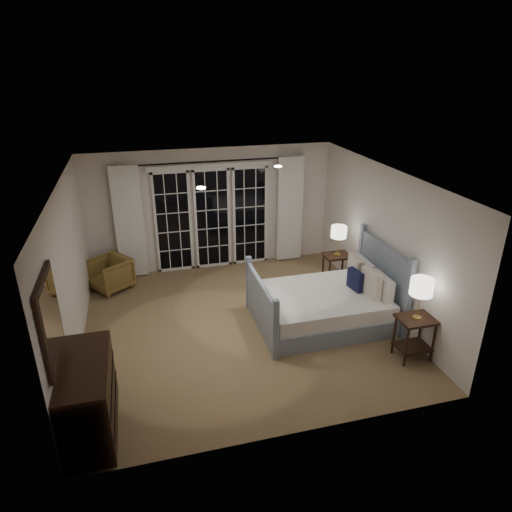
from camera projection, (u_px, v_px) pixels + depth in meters
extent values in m
plane|color=#91704E|center=(240.00, 325.00, 7.61)|extent=(5.00, 5.00, 0.00)
plane|color=white|center=(238.00, 178.00, 6.62)|extent=(5.00, 5.00, 0.00)
cube|color=silver|center=(69.00, 274.00, 6.52)|extent=(0.02, 5.00, 2.50)
cube|color=silver|center=(383.00, 241.00, 7.71)|extent=(0.02, 5.00, 2.50)
cube|color=silver|center=(212.00, 209.00, 9.33)|extent=(5.00, 0.02, 2.50)
cube|color=silver|center=(292.00, 346.00, 4.90)|extent=(5.00, 0.02, 2.50)
cube|color=black|center=(173.00, 222.00, 9.19)|extent=(0.66, 0.02, 2.02)
cube|color=black|center=(212.00, 219.00, 9.38)|extent=(0.66, 0.02, 2.02)
cube|color=black|center=(250.00, 216.00, 9.57)|extent=(0.66, 0.02, 2.02)
cube|color=white|center=(210.00, 166.00, 8.93)|extent=(2.50, 0.04, 0.10)
cylinder|color=black|center=(211.00, 162.00, 8.84)|extent=(3.50, 0.03, 0.03)
cube|color=white|center=(129.00, 223.00, 8.87)|extent=(0.55, 0.10, 2.25)
cube|color=white|center=(290.00, 209.00, 9.65)|extent=(0.55, 0.10, 2.25)
cylinder|color=white|center=(278.00, 166.00, 7.34)|extent=(0.12, 0.12, 0.01)
cylinder|color=white|center=(201.00, 188.00, 6.12)|extent=(0.12, 0.12, 0.01)
cube|color=#848FA0|center=(322.00, 314.00, 7.66)|extent=(2.01, 1.57, 0.29)
cube|color=silver|center=(323.00, 300.00, 7.55)|extent=(1.95, 1.51, 0.24)
cube|color=#848FA0|center=(382.00, 280.00, 7.72)|extent=(0.06, 1.57, 1.27)
cube|color=#848FA0|center=(261.00, 307.00, 7.29)|extent=(0.06, 1.57, 0.88)
cube|color=silver|center=(381.00, 286.00, 7.35)|extent=(0.14, 0.60, 0.36)
cube|color=silver|center=(363.00, 269.00, 7.92)|extent=(0.14, 0.60, 0.36)
cube|color=#EFE3C5|center=(371.00, 283.00, 7.33)|extent=(0.16, 0.46, 0.45)
cube|color=#EFE3C5|center=(356.00, 269.00, 7.83)|extent=(0.16, 0.46, 0.45)
cube|color=#141839|center=(355.00, 280.00, 7.57)|extent=(0.15, 0.35, 0.34)
cube|color=black|center=(417.00, 319.00, 6.53)|extent=(0.52, 0.42, 0.04)
cube|color=black|center=(412.00, 346.00, 6.72)|extent=(0.48, 0.37, 0.03)
cylinder|color=black|center=(406.00, 347.00, 6.47)|extent=(0.04, 0.04, 0.64)
cylinder|color=black|center=(433.00, 343.00, 6.57)|extent=(0.04, 0.04, 0.64)
cylinder|color=black|center=(394.00, 335.00, 6.76)|extent=(0.04, 0.04, 0.64)
cylinder|color=black|center=(420.00, 331.00, 6.87)|extent=(0.04, 0.04, 0.64)
cube|color=black|center=(337.00, 256.00, 8.72)|extent=(0.49, 0.39, 0.04)
cube|color=black|center=(335.00, 276.00, 8.90)|extent=(0.45, 0.36, 0.03)
cylinder|color=black|center=(329.00, 275.00, 8.66)|extent=(0.04, 0.04, 0.61)
cylinder|color=black|center=(349.00, 273.00, 8.76)|extent=(0.04, 0.04, 0.61)
cylinder|color=black|center=(323.00, 268.00, 8.94)|extent=(0.04, 0.04, 0.61)
cylinder|color=black|center=(342.00, 266.00, 9.04)|extent=(0.04, 0.04, 0.61)
cylinder|color=gold|center=(417.00, 317.00, 6.52)|extent=(0.12, 0.12, 0.02)
cylinder|color=gold|center=(419.00, 306.00, 6.45)|extent=(0.02, 0.02, 0.37)
cylinder|color=white|center=(422.00, 287.00, 6.33)|extent=(0.32, 0.32, 0.24)
cylinder|color=gold|center=(337.00, 254.00, 8.71)|extent=(0.12, 0.12, 0.02)
cylinder|color=gold|center=(338.00, 246.00, 8.64)|extent=(0.02, 0.02, 0.34)
cylinder|color=white|center=(339.00, 232.00, 8.53)|extent=(0.30, 0.30, 0.22)
imported|color=brown|center=(110.00, 274.00, 8.69)|extent=(0.95, 0.95, 0.63)
cube|color=black|center=(89.00, 397.00, 5.31)|extent=(0.55, 1.32, 0.93)
cube|color=black|center=(115.00, 404.00, 5.44)|extent=(0.01, 1.30, 0.01)
cube|color=black|center=(112.00, 383.00, 5.31)|extent=(0.01, 1.30, 0.01)
cube|color=black|center=(50.00, 320.00, 4.82)|extent=(0.04, 0.85, 1.00)
cube|color=white|center=(52.00, 320.00, 4.82)|extent=(0.01, 0.73, 0.88)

